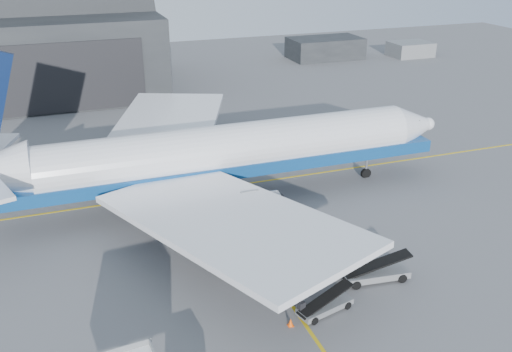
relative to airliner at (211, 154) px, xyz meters
name	(u,v)px	position (x,y,z in m)	size (l,w,h in m)	color
ground	(291,304)	(0.57, -17.39, -4.71)	(200.00, 200.00, 0.00)	#565659
taxi_lines	(234,222)	(0.57, -4.73, -4.70)	(80.00, 42.12, 0.02)	gold
distant_bldg_a	(325,58)	(38.57, 54.61, -4.71)	(14.00, 8.00, 4.00)	black
distant_bldg_b	(410,56)	(55.57, 50.61, -4.71)	(8.00, 6.00, 2.80)	slate
airliner	(211,154)	(0.00, 0.00, 0.00)	(47.99, 46.54, 16.84)	white
pushback_tug	(246,256)	(-0.70, -11.52, -3.97)	(4.56, 3.06, 1.97)	black
belt_loader_a	(324,305)	(2.32, -18.88, -4.21)	(4.33, 2.31, 1.62)	slate
belt_loader_b	(374,272)	(7.41, -16.69, -4.10)	(5.30, 2.28, 1.99)	slate
traffic_cone	(291,322)	(-0.37, -19.47, -4.46)	(0.37, 0.37, 0.54)	#FC4F07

